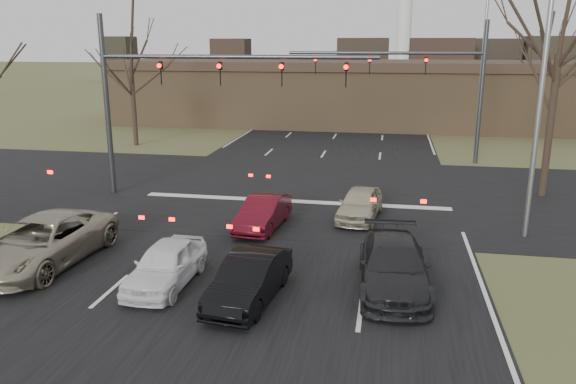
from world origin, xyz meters
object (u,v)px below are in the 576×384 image
object	(u,v)px
building	(367,93)
car_black_hatch	(249,279)
car_white_sedan	(166,264)
car_charcoal_sedan	(394,266)
car_silver_suv	(43,242)
car_silver_ahead	(360,204)
streetlight_right_far	(479,62)
car_red_ahead	(263,213)
mast_arm_near	(175,83)
streetlight_right_near	(537,79)
mast_arm_far	(431,75)

from	to	relation	value
building	car_black_hatch	distance (m)	34.93
car_white_sedan	car_charcoal_sedan	bearing A→B (deg)	9.24
car_silver_suv	car_charcoal_sedan	distance (m)	10.82
car_silver_ahead	streetlight_right_far	bearing A→B (deg)	75.26
building	car_red_ahead	world-z (taller)	building
building	car_white_sedan	bearing A→B (deg)	-96.84
car_white_sedan	streetlight_right_far	bearing A→B (deg)	64.74
mast_arm_near	car_silver_suv	distance (m)	9.62
car_red_ahead	car_silver_ahead	size ratio (longest dim) A/B	0.99
mast_arm_near	car_silver_suv	size ratio (longest dim) A/B	2.23
car_silver_ahead	car_charcoal_sedan	bearing A→B (deg)	-71.50
streetlight_right_far	car_white_sedan	world-z (taller)	streetlight_right_far
mast_arm_near	car_charcoal_sedan	size ratio (longest dim) A/B	2.58
mast_arm_near	car_black_hatch	world-z (taller)	mast_arm_near
mast_arm_near	car_black_hatch	distance (m)	12.22
car_silver_suv	car_black_hatch	distance (m)	7.13
building	car_white_sedan	xyz separation A→B (m)	(-4.11, -34.28, -2.04)
building	car_red_ahead	xyz separation A→B (m)	(-2.50, -28.78, -2.06)
car_silver_ahead	car_red_ahead	bearing A→B (deg)	-145.44
car_red_ahead	car_silver_ahead	bearing A→B (deg)	32.78
building	streetlight_right_near	distance (m)	28.97
car_white_sedan	car_silver_ahead	size ratio (longest dim) A/B	1.00
building	mast_arm_far	world-z (taller)	mast_arm_far
car_black_hatch	car_red_ahead	size ratio (longest dim) A/B	1.04
streetlight_right_far	car_red_ahead	bearing A→B (deg)	-118.92
building	streetlight_right_far	xyz separation A→B (m)	(7.32, -11.00, 2.92)
mast_arm_far	car_white_sedan	distance (m)	21.44
streetlight_right_far	car_black_hatch	distance (m)	25.89
building	streetlight_right_near	xyz separation A→B (m)	(6.82, -28.00, 2.92)
streetlight_right_near	car_black_hatch	xyz separation A→B (m)	(-8.32, -6.83, -4.96)
streetlight_right_near	car_silver_ahead	distance (m)	7.72
mast_arm_far	car_charcoal_sedan	size ratio (longest dim) A/B	2.37
car_red_ahead	car_silver_ahead	world-z (taller)	car_silver_ahead
mast_arm_far	car_red_ahead	size ratio (longest dim) A/B	3.05
car_red_ahead	mast_arm_far	bearing A→B (deg)	69.24
mast_arm_near	car_silver_ahead	bearing A→B (deg)	-13.28
streetlight_right_near	car_silver_suv	world-z (taller)	streetlight_right_near
car_white_sedan	car_charcoal_sedan	distance (m)	6.49
building	car_charcoal_sedan	world-z (taller)	building
mast_arm_far	car_charcoal_sedan	xyz separation A→B (m)	(-1.87, -18.34, -4.34)
car_white_sedan	car_red_ahead	bearing A→B (deg)	74.57
building	car_silver_suv	bearing A→B (deg)	-104.24
car_silver_ahead	car_white_sedan	bearing A→B (deg)	-117.98
car_charcoal_sedan	mast_arm_far	bearing A→B (deg)	80.76
mast_arm_far	car_red_ahead	world-z (taller)	mast_arm_far
car_silver_suv	car_white_sedan	size ratio (longest dim) A/B	1.48
mast_arm_near	car_black_hatch	xyz separation A→B (m)	(5.73, -9.83, -4.45)
building	car_charcoal_sedan	xyz separation A→B (m)	(2.31, -33.34, -1.98)
mast_arm_far	car_silver_ahead	distance (m)	13.12
streetlight_right_far	car_charcoal_sedan	size ratio (longest dim) A/B	2.13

